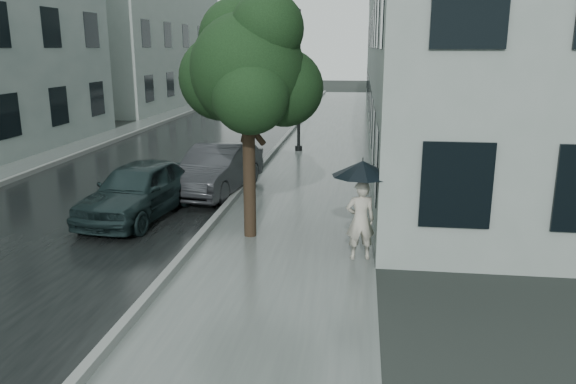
# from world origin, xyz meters

# --- Properties ---
(ground) EXTENTS (120.00, 120.00, 0.00)m
(ground) POSITION_xyz_m (0.00, 0.00, 0.00)
(ground) COLOR black
(ground) RESTS_ON ground
(sidewalk) EXTENTS (3.50, 60.00, 0.01)m
(sidewalk) POSITION_xyz_m (0.25, 12.00, 0.00)
(sidewalk) COLOR slate
(sidewalk) RESTS_ON ground
(kerb_near) EXTENTS (0.15, 60.00, 0.15)m
(kerb_near) POSITION_xyz_m (-1.57, 12.00, 0.07)
(kerb_near) COLOR slate
(kerb_near) RESTS_ON ground
(asphalt_road) EXTENTS (6.85, 60.00, 0.00)m
(asphalt_road) POSITION_xyz_m (-5.08, 12.00, 0.00)
(asphalt_road) COLOR black
(asphalt_road) RESTS_ON ground
(kerb_far) EXTENTS (0.15, 60.00, 0.15)m
(kerb_far) POSITION_xyz_m (-8.57, 12.00, 0.07)
(kerb_far) COLOR slate
(kerb_far) RESTS_ON ground
(sidewalk_far) EXTENTS (1.70, 60.00, 0.01)m
(sidewalk_far) POSITION_xyz_m (-9.50, 12.00, 0.00)
(sidewalk_far) COLOR #4C5451
(sidewalk_far) RESTS_ON ground
(building_near) EXTENTS (7.02, 36.00, 9.00)m
(building_near) POSITION_xyz_m (5.47, 19.50, 4.50)
(building_near) COLOR gray
(building_near) RESTS_ON ground
(building_far_b) EXTENTS (7.02, 18.00, 8.00)m
(building_far_b) POSITION_xyz_m (-13.77, 30.00, 4.00)
(building_far_b) COLOR gray
(building_far_b) RESTS_ON ground
(pedestrian) EXTENTS (0.61, 0.46, 1.51)m
(pedestrian) POSITION_xyz_m (1.70, 1.96, 0.76)
(pedestrian) COLOR #BAB5A3
(pedestrian) RESTS_ON sidewalk
(umbrella) EXTENTS (1.30, 1.30, 1.01)m
(umbrella) POSITION_xyz_m (1.71, 1.91, 1.76)
(umbrella) COLOR black
(umbrella) RESTS_ON ground
(street_tree) EXTENTS (2.98, 2.70, 4.92)m
(street_tree) POSITION_xyz_m (-0.60, 3.09, 3.47)
(street_tree) COLOR #332619
(street_tree) RESTS_ON ground
(lamp_post) EXTENTS (0.83, 0.45, 5.32)m
(lamp_post) POSITION_xyz_m (-0.84, 13.08, 3.04)
(lamp_post) COLOR black
(lamp_post) RESTS_ON ground
(car_near) EXTENTS (2.03, 4.04, 1.32)m
(car_near) POSITION_xyz_m (-3.43, 4.00, 0.67)
(car_near) COLOR black
(car_near) RESTS_ON ground
(car_far) EXTENTS (1.92, 4.10, 1.30)m
(car_far) POSITION_xyz_m (-2.20, 6.50, 0.66)
(car_far) COLOR #27292C
(car_far) RESTS_ON ground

